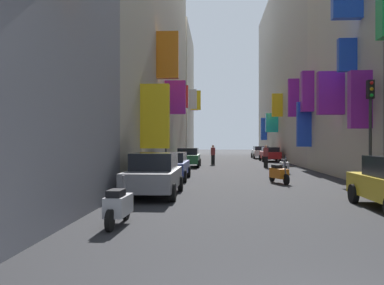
{
  "coord_description": "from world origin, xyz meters",
  "views": [
    {
      "loc": [
        -1.59,
        -3.51,
        1.93
      ],
      "look_at": [
        -3.58,
        30.88,
        1.88
      ],
      "focal_mm": 38.45,
      "sensor_mm": 36.0,
      "label": 1
    }
  ],
  "objects_px": {
    "pedestrian_crossing": "(213,155)",
    "traffic_light_far_corner": "(370,115)",
    "parked_car_green": "(188,157)",
    "traffic_light_near_corner": "(166,125)",
    "parked_car_blue": "(169,165)",
    "scooter_silver": "(118,205)",
    "scooter_white": "(284,166)",
    "scooter_orange": "(279,173)",
    "pedestrian_near_left": "(266,156)",
    "parked_car_red": "(270,154)",
    "parked_car_grey": "(154,174)",
    "parked_car_white": "(260,152)"
  },
  "relations": [
    {
      "from": "parked_car_white",
      "to": "parked_car_green",
      "type": "bearing_deg",
      "value": -114.16
    },
    {
      "from": "scooter_silver",
      "to": "traffic_light_far_corner",
      "type": "bearing_deg",
      "value": 41.8
    },
    {
      "from": "scooter_silver",
      "to": "pedestrian_near_left",
      "type": "relative_size",
      "value": 1.08
    },
    {
      "from": "parked_car_white",
      "to": "scooter_orange",
      "type": "distance_m",
      "value": 28.82
    },
    {
      "from": "scooter_orange",
      "to": "pedestrian_crossing",
      "type": "xyz_separation_m",
      "value": [
        -3.18,
        15.62,
        0.37
      ]
    },
    {
      "from": "pedestrian_crossing",
      "to": "traffic_light_far_corner",
      "type": "bearing_deg",
      "value": -70.23
    },
    {
      "from": "parked_car_white",
      "to": "parked_car_green",
      "type": "height_order",
      "value": "parked_car_green"
    },
    {
      "from": "scooter_white",
      "to": "scooter_orange",
      "type": "xyz_separation_m",
      "value": [
        -1.31,
        -6.41,
        0.0
      ]
    },
    {
      "from": "parked_car_grey",
      "to": "traffic_light_far_corner",
      "type": "distance_m",
      "value": 9.04
    },
    {
      "from": "parked_car_blue",
      "to": "parked_car_grey",
      "type": "bearing_deg",
      "value": -88.55
    },
    {
      "from": "parked_car_red",
      "to": "scooter_silver",
      "type": "relative_size",
      "value": 2.33
    },
    {
      "from": "parked_car_white",
      "to": "parked_car_grey",
      "type": "distance_m",
      "value": 34.29
    },
    {
      "from": "parked_car_green",
      "to": "traffic_light_near_corner",
      "type": "distance_m",
      "value": 7.43
    },
    {
      "from": "parked_car_red",
      "to": "pedestrian_crossing",
      "type": "distance_m",
      "value": 8.21
    },
    {
      "from": "parked_car_green",
      "to": "parked_car_white",
      "type": "bearing_deg",
      "value": 65.84
    },
    {
      "from": "scooter_white",
      "to": "traffic_light_near_corner",
      "type": "relative_size",
      "value": 0.45
    },
    {
      "from": "parked_car_blue",
      "to": "traffic_light_far_corner",
      "type": "distance_m",
      "value": 9.74
    },
    {
      "from": "parked_car_blue",
      "to": "pedestrian_near_left",
      "type": "distance_m",
      "value": 11.85
    },
    {
      "from": "parked_car_red",
      "to": "traffic_light_far_corner",
      "type": "height_order",
      "value": "traffic_light_far_corner"
    },
    {
      "from": "pedestrian_near_left",
      "to": "scooter_orange",
      "type": "bearing_deg",
      "value": -93.97
    },
    {
      "from": "parked_car_green",
      "to": "parked_car_grey",
      "type": "height_order",
      "value": "parked_car_grey"
    },
    {
      "from": "traffic_light_near_corner",
      "to": "parked_car_white",
      "type": "bearing_deg",
      "value": 70.66
    },
    {
      "from": "pedestrian_crossing",
      "to": "pedestrian_near_left",
      "type": "distance_m",
      "value": 5.59
    },
    {
      "from": "parked_car_white",
      "to": "pedestrian_near_left",
      "type": "distance_m",
      "value": 17.09
    },
    {
      "from": "parked_car_grey",
      "to": "traffic_light_near_corner",
      "type": "xyz_separation_m",
      "value": [
        -0.81,
        10.09,
        2.14
      ]
    },
    {
      "from": "traffic_light_far_corner",
      "to": "scooter_white",
      "type": "bearing_deg",
      "value": 102.72
    },
    {
      "from": "parked_car_green",
      "to": "scooter_silver",
      "type": "xyz_separation_m",
      "value": [
        -0.11,
        -22.38,
        -0.3
      ]
    },
    {
      "from": "parked_car_red",
      "to": "scooter_silver",
      "type": "bearing_deg",
      "value": -103.56
    },
    {
      "from": "scooter_orange",
      "to": "traffic_light_near_corner",
      "type": "xyz_separation_m",
      "value": [
        -5.96,
        5.34,
        2.47
      ]
    },
    {
      "from": "parked_car_blue",
      "to": "scooter_white",
      "type": "relative_size",
      "value": 2.32
    },
    {
      "from": "traffic_light_near_corner",
      "to": "scooter_white",
      "type": "bearing_deg",
      "value": 8.41
    },
    {
      "from": "parked_car_grey",
      "to": "traffic_light_far_corner",
      "type": "xyz_separation_m",
      "value": [
        8.45,
        2.35,
        2.21
      ]
    },
    {
      "from": "scooter_silver",
      "to": "parked_car_blue",
      "type": "bearing_deg",
      "value": 90.59
    },
    {
      "from": "traffic_light_far_corner",
      "to": "pedestrian_crossing",
      "type": "bearing_deg",
      "value": 109.77
    },
    {
      "from": "scooter_orange",
      "to": "traffic_light_far_corner",
      "type": "relative_size",
      "value": 0.44
    },
    {
      "from": "pedestrian_near_left",
      "to": "parked_car_red",
      "type": "bearing_deg",
      "value": 80.72
    },
    {
      "from": "scooter_silver",
      "to": "scooter_orange",
      "type": "relative_size",
      "value": 0.96
    },
    {
      "from": "scooter_white",
      "to": "scooter_orange",
      "type": "relative_size",
      "value": 0.99
    },
    {
      "from": "traffic_light_near_corner",
      "to": "parked_car_blue",
      "type": "bearing_deg",
      "value": -80.18
    },
    {
      "from": "pedestrian_near_left",
      "to": "traffic_light_near_corner",
      "type": "height_order",
      "value": "traffic_light_near_corner"
    },
    {
      "from": "parked_car_red",
      "to": "scooter_silver",
      "type": "distance_m",
      "value": 32.51
    },
    {
      "from": "scooter_white",
      "to": "scooter_orange",
      "type": "distance_m",
      "value": 6.55
    },
    {
      "from": "parked_car_green",
      "to": "pedestrian_near_left",
      "type": "distance_m",
      "value": 5.93
    },
    {
      "from": "parked_car_white",
      "to": "scooter_white",
      "type": "distance_m",
      "value": 22.34
    },
    {
      "from": "parked_car_white",
      "to": "scooter_orange",
      "type": "relative_size",
      "value": 2.3
    },
    {
      "from": "scooter_silver",
      "to": "pedestrian_crossing",
      "type": "height_order",
      "value": "pedestrian_crossing"
    },
    {
      "from": "parked_car_white",
      "to": "parked_car_blue",
      "type": "xyz_separation_m",
      "value": [
        -7.56,
        -27.17,
        -0.02
      ]
    },
    {
      "from": "parked_car_grey",
      "to": "scooter_silver",
      "type": "bearing_deg",
      "value": -90.45
    },
    {
      "from": "parked_car_white",
      "to": "traffic_light_far_corner",
      "type": "distance_m",
      "value": 31.23
    },
    {
      "from": "pedestrian_near_left",
      "to": "parked_car_grey",
      "type": "bearing_deg",
      "value": -109.92
    }
  ]
}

